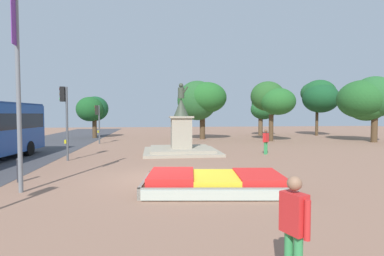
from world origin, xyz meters
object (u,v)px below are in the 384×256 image
traffic_light_far_corner (98,117)px  flower_planter (214,183)px  statue_monument (181,140)px  traffic_light_mid_block (65,110)px  banner_pole (18,80)px  kerb_bollard_mid_a (19,169)px  pedestrian_with_handbag (294,224)px  pedestrian_near_planter (266,140)px

traffic_light_far_corner → flower_planter: bearing=-67.9°
statue_monument → traffic_light_mid_block: statue_monument is taller
traffic_light_mid_block → traffic_light_far_corner: size_ratio=1.23×
banner_pole → kerb_bollard_mid_a: (-0.71, 1.59, -3.15)m
traffic_light_mid_block → kerb_bollard_mid_a: 5.61m
pedestrian_with_handbag → flower_planter: bearing=89.8°
flower_planter → pedestrian_with_handbag: size_ratio=3.05×
pedestrian_with_handbag → kerb_bollard_mid_a: (-7.02, 7.84, -0.48)m
statue_monument → banner_pole: (-6.12, -9.21, 2.78)m
banner_pole → pedestrian_with_handbag: (6.31, -6.24, -2.67)m
traffic_light_mid_block → kerb_bollard_mid_a: bearing=-92.9°
kerb_bollard_mid_a → pedestrian_near_planter: bearing=27.2°
statue_monument → flower_planter: bearing=-88.8°
flower_planter → kerb_bollard_mid_a: (-7.04, 2.10, 0.23)m
flower_planter → pedestrian_near_planter: pedestrian_near_planter is taller
pedestrian_with_handbag → statue_monument: bearing=90.7°
flower_planter → pedestrian_near_planter: 9.74m
flower_planter → banner_pole: bearing=175.4°
statue_monument → kerb_bollard_mid_a: 10.24m
pedestrian_near_planter → statue_monument: bearing=165.0°
pedestrian_with_handbag → pedestrian_near_planter: 14.93m
flower_planter → traffic_light_mid_block: 10.22m
traffic_light_far_corner → pedestrian_with_handbag: 23.23m
flower_planter → traffic_light_far_corner: traffic_light_far_corner is taller
kerb_bollard_mid_a → pedestrian_with_handbag: bearing=-48.2°
kerb_bollard_mid_a → banner_pole: bearing=-66.0°
traffic_light_far_corner → pedestrian_with_handbag: bearing=-73.3°
statue_monument → banner_pole: bearing=-123.6°
flower_planter → statue_monument: bearing=91.2°
traffic_light_far_corner → banner_pole: size_ratio=0.47×
flower_planter → kerb_bollard_mid_a: 7.35m
statue_monument → traffic_light_far_corner: bearing=133.8°
banner_pole → traffic_light_far_corner: bearing=91.3°
traffic_light_mid_block → kerb_bollard_mid_a: traffic_light_mid_block is taller
pedestrian_with_handbag → traffic_light_mid_block: bearing=117.5°
traffic_light_mid_block → pedestrian_with_handbag: traffic_light_mid_block is taller
banner_pole → flower_planter: bearing=-4.6°
flower_planter → pedestrian_near_planter: bearing=58.8°
flower_planter → traffic_light_mid_block: bearing=133.2°
statue_monument → traffic_light_far_corner: (-6.48, 6.76, 1.41)m
flower_planter → kerb_bollard_mid_a: bearing=163.4°
flower_planter → traffic_light_far_corner: bearing=112.1°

